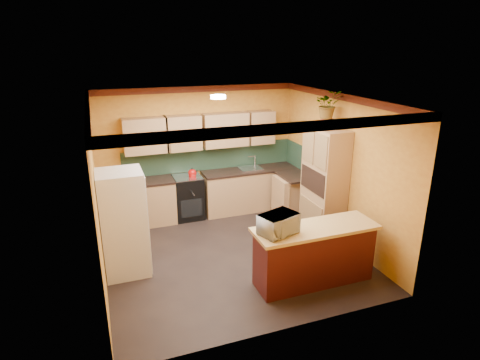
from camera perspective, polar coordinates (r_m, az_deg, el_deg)
name	(u,v)px	position (r m, az deg, el deg)	size (l,w,h in m)	color
room_shell	(226,134)	(6.69, -2.06, 6.56)	(4.24, 4.24, 2.72)	black
base_cabinets_back	(217,194)	(8.63, -3.35, -2.02)	(3.65, 0.60, 0.88)	#A78058
countertop_back	(216,174)	(8.48, -3.41, 0.89)	(3.65, 0.62, 0.04)	black
stove	(188,197)	(8.48, -7.40, -2.42)	(0.58, 0.58, 0.91)	black
kettle	(192,173)	(8.28, -6.80, 1.06)	(0.17, 0.17, 0.18)	#A80C0B
sink	(250,168)	(8.71, 1.47, 1.65)	(0.48, 0.40, 0.03)	silver
base_cabinets_right	(295,197)	(8.55, 7.78, -2.37)	(0.60, 0.80, 0.88)	#A78058
countertop_right	(296,176)	(8.40, 7.92, 0.56)	(0.62, 0.80, 0.04)	black
fridge	(124,223)	(6.55, -16.23, -5.93)	(0.68, 0.66, 1.70)	silver
pantry	(324,184)	(7.55, 11.85, -0.59)	(0.48, 0.90, 2.10)	#A78058
fern_pot	(327,123)	(7.30, 12.24, 7.92)	(0.22, 0.22, 0.16)	#A03426
fern	(328,104)	(7.25, 12.42, 10.47)	(0.45, 0.39, 0.50)	#A78058
breakfast_bar	(314,256)	(6.32, 10.47, -10.59)	(1.80, 0.55, 0.88)	#451310
bar_top	(316,228)	(6.11, 10.73, -6.78)	(1.90, 0.65, 0.05)	#D6B668
microwave	(278,224)	(5.76, 5.49, -6.23)	(0.54, 0.36, 0.30)	silver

